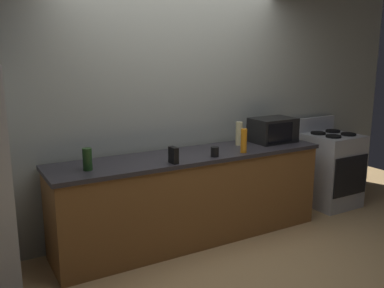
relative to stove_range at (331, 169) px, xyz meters
name	(u,v)px	position (x,y,z in m)	size (l,w,h in m)	color
ground_plane	(213,254)	(-2.00, -0.40, -0.46)	(8.00, 8.00, 0.00)	tan
back_wall	(173,104)	(-2.00, 0.41, 0.89)	(6.40, 0.10, 2.70)	#9EA399
counter_run	(192,197)	(-2.00, 0.00, -0.01)	(2.84, 0.64, 0.90)	brown
stove_range	(331,169)	(0.00, 0.00, 0.00)	(0.60, 0.61, 1.08)	#B7BABF
microwave	(273,130)	(-0.93, 0.05, 0.57)	(0.48, 0.35, 0.27)	black
cordless_phone	(174,155)	(-2.33, -0.23, 0.51)	(0.05, 0.11, 0.15)	black
bottle_dish_soap	(244,141)	(-1.52, -0.21, 0.56)	(0.06, 0.06, 0.24)	orange
bottle_hand_soap	(239,134)	(-1.35, 0.10, 0.57)	(0.08, 0.08, 0.25)	beige
bottle_wine	(87,159)	(-3.06, -0.07, 0.53)	(0.08, 0.08, 0.19)	#1E3F19
mug_black	(215,152)	(-1.86, -0.20, 0.49)	(0.08, 0.08, 0.09)	black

